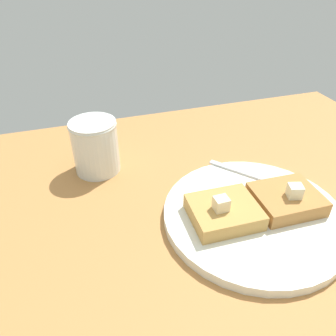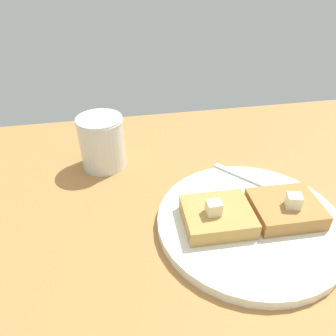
# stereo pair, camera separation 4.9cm
# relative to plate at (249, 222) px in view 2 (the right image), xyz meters

# --- Properties ---
(table_surface) EXTENTS (0.90, 0.90, 0.02)m
(table_surface) POSITION_rel_plate_xyz_m (-0.05, -0.08, -0.02)
(table_surface) COLOR #B0773F
(table_surface) RESTS_ON ground
(plate) EXTENTS (0.25, 0.25, 0.01)m
(plate) POSITION_rel_plate_xyz_m (0.00, 0.00, 0.00)
(plate) COLOR white
(plate) RESTS_ON table_surface
(toast_slice_left) EXTENTS (0.09, 0.08, 0.02)m
(toast_slice_left) POSITION_rel_plate_xyz_m (-0.05, 0.00, 0.02)
(toast_slice_left) COLOR tan
(toast_slice_left) RESTS_ON plate
(toast_slice_middle) EXTENTS (0.09, 0.08, 0.02)m
(toast_slice_middle) POSITION_rel_plate_xyz_m (0.05, -0.00, 0.02)
(toast_slice_middle) COLOR #B1793E
(toast_slice_middle) RESTS_ON plate
(butter_pat_primary) EXTENTS (0.02, 0.02, 0.02)m
(butter_pat_primary) POSITION_rel_plate_xyz_m (-0.06, -0.00, 0.04)
(butter_pat_primary) COLOR beige
(butter_pat_primary) RESTS_ON toast_slice_left
(butter_pat_secondary) EXTENTS (0.02, 0.02, 0.02)m
(butter_pat_secondary) POSITION_rel_plate_xyz_m (0.05, -0.01, 0.04)
(butter_pat_secondary) COLOR #F1EDC7
(butter_pat_secondary) RESTS_ON toast_slice_middle
(fork) EXTENTS (0.11, 0.13, 0.00)m
(fork) POSITION_rel_plate_xyz_m (0.05, 0.06, 0.01)
(fork) COLOR silver
(fork) RESTS_ON plate
(syrup_jar) EXTENTS (0.08, 0.08, 0.09)m
(syrup_jar) POSITION_rel_plate_xyz_m (-0.19, 0.19, 0.03)
(syrup_jar) COLOR #55280D
(syrup_jar) RESTS_ON table_surface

